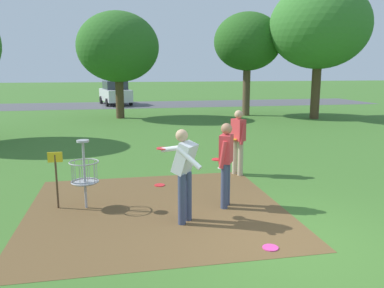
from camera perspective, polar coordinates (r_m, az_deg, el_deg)
The scene contains 14 objects.
ground_plane at distance 6.60m, azimuth 15.08°, elevation -13.99°, with size 160.00×160.00×0.00m, color #3D6B28.
dirt_tee_pad at distance 7.86m, azimuth -5.25°, elevation -9.49°, with size 5.01×4.79×0.01m, color brown.
disc_golf_basket at distance 7.96m, azimuth -15.99°, elevation -3.94°, with size 0.98×0.58×1.39m.
player_foreground_watching at distance 10.12m, azimuth 6.79°, elevation 0.79°, with size 0.45×0.49×1.71m.
player_throwing at distance 7.72m, azimuth 5.00°, elevation -2.38°, with size 0.45×0.49×1.71m.
player_waiting_left at distance 6.90m, azimuth -1.18°, elevation -3.79°, with size 0.71×1.03×1.71m.
frisbee_by_tee at distance 6.36m, azimuth 11.48°, elevation -14.75°, with size 0.25×0.25×0.02m, color #E53D99.
frisbee_far_left at distance 9.36m, azimuth -4.79°, elevation -6.06°, with size 0.25×0.25×0.02m, color red.
frisbee_scattered_a at distance 10.94m, azimuth 4.42°, elevation -3.53°, with size 0.23×0.23×0.02m, color white.
tree_near_left at distance 22.85m, azimuth 18.26°, elevation 16.12°, with size 5.36×5.36×7.30m.
tree_mid_left at distance 22.30m, azimuth -10.85°, elevation 13.82°, with size 4.50×4.50×5.85m.
tree_mid_center at distance 23.51m, azimuth 8.19°, elevation 14.64°, with size 3.93×3.93×5.99m.
parking_lot_strip at distance 30.79m, azimuth -5.94°, elevation 5.82°, with size 36.00×6.00×0.01m, color #4C4C51.
parked_car_leftmost at distance 31.02m, azimuth -11.24°, elevation 7.41°, with size 2.60×4.48×1.84m.
Camera 1 is at (-2.74, -5.34, 2.75)m, focal length 36.22 mm.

